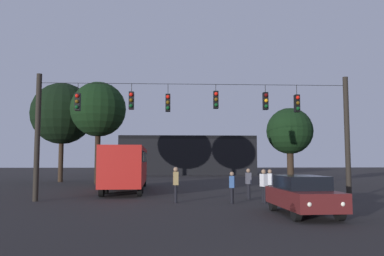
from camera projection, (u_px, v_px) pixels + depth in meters
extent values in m
plane|color=black|center=(188.00, 188.00, 29.93)|extent=(168.00, 168.00, 0.00)
cylinder|color=black|center=(37.00, 137.00, 20.31)|extent=(0.28, 0.28, 6.73)
cylinder|color=black|center=(347.00, 138.00, 21.10)|extent=(0.28, 0.28, 6.73)
cylinder|color=black|center=(195.00, 84.00, 20.94)|extent=(16.67, 0.02, 0.02)
cylinder|color=black|center=(78.00, 88.00, 20.62)|extent=(0.03, 0.03, 0.53)
cube|color=black|center=(78.00, 102.00, 20.56)|extent=(0.26, 0.32, 0.95)
sphere|color=red|center=(77.00, 96.00, 20.41)|extent=(0.20, 0.20, 0.20)
sphere|color=#5B3D0C|center=(77.00, 101.00, 20.38)|extent=(0.20, 0.20, 0.20)
sphere|color=#0C4219|center=(77.00, 107.00, 20.36)|extent=(0.20, 0.20, 0.20)
cylinder|color=black|center=(132.00, 88.00, 20.76)|extent=(0.03, 0.03, 0.44)
cube|color=black|center=(131.00, 101.00, 20.70)|extent=(0.26, 0.32, 0.95)
sphere|color=red|center=(131.00, 95.00, 20.55)|extent=(0.20, 0.20, 0.20)
sphere|color=#5B3D0C|center=(131.00, 100.00, 20.52)|extent=(0.20, 0.20, 0.20)
sphere|color=#0C4219|center=(131.00, 106.00, 20.50)|extent=(0.20, 0.20, 0.20)
cylinder|color=black|center=(168.00, 89.00, 20.85)|extent=(0.03, 0.03, 0.55)
cube|color=black|center=(168.00, 103.00, 20.79)|extent=(0.26, 0.32, 0.95)
sphere|color=red|center=(168.00, 97.00, 20.63)|extent=(0.20, 0.20, 0.20)
sphere|color=#5B3D0C|center=(168.00, 102.00, 20.61)|extent=(0.20, 0.20, 0.20)
sphere|color=#0C4219|center=(168.00, 108.00, 20.58)|extent=(0.20, 0.20, 0.20)
cylinder|color=black|center=(216.00, 88.00, 20.98)|extent=(0.03, 0.03, 0.37)
cube|color=black|center=(216.00, 100.00, 20.92)|extent=(0.26, 0.32, 0.95)
sphere|color=red|center=(216.00, 94.00, 20.77)|extent=(0.20, 0.20, 0.20)
sphere|color=#5B3D0C|center=(216.00, 99.00, 20.74)|extent=(0.20, 0.20, 0.20)
sphere|color=#0C4219|center=(216.00, 105.00, 20.72)|extent=(0.20, 0.20, 0.20)
cylinder|color=black|center=(265.00, 89.00, 21.11)|extent=(0.03, 0.03, 0.41)
cube|color=black|center=(265.00, 101.00, 21.05)|extent=(0.26, 0.32, 0.95)
sphere|color=#510A0A|center=(266.00, 95.00, 20.89)|extent=(0.20, 0.20, 0.20)
sphere|color=orange|center=(266.00, 101.00, 20.87)|extent=(0.20, 0.20, 0.20)
sphere|color=#0C4219|center=(266.00, 106.00, 20.84)|extent=(0.20, 0.20, 0.20)
cylinder|color=black|center=(297.00, 90.00, 21.18)|extent=(0.03, 0.03, 0.53)
cube|color=black|center=(297.00, 103.00, 21.12)|extent=(0.26, 0.32, 0.95)
sphere|color=red|center=(298.00, 98.00, 20.97)|extent=(0.20, 0.20, 0.20)
sphere|color=#5B3D0C|center=(298.00, 103.00, 20.94)|extent=(0.20, 0.20, 0.20)
sphere|color=#0C4219|center=(298.00, 108.00, 20.92)|extent=(0.20, 0.20, 0.20)
cube|color=#B21E19|center=(127.00, 166.00, 26.99)|extent=(2.97, 11.10, 2.50)
cube|color=black|center=(127.00, 157.00, 27.04)|extent=(2.98, 10.44, 0.70)
cylinder|color=black|center=(116.00, 181.00, 30.71)|extent=(0.32, 1.01, 1.00)
cylinder|color=black|center=(144.00, 181.00, 30.91)|extent=(0.32, 1.01, 1.00)
cylinder|color=black|center=(106.00, 186.00, 24.60)|extent=(0.32, 1.01, 1.00)
cylinder|color=black|center=(141.00, 186.00, 24.80)|extent=(0.32, 1.01, 1.00)
cylinder|color=black|center=(102.00, 188.00, 22.63)|extent=(0.32, 1.01, 1.00)
cylinder|color=black|center=(140.00, 188.00, 22.83)|extent=(0.32, 1.01, 1.00)
cube|color=beige|center=(130.00, 157.00, 30.31)|extent=(2.59, 0.91, 0.56)
cube|color=beige|center=(123.00, 157.00, 24.31)|extent=(2.59, 0.91, 0.56)
cube|color=#511919|center=(303.00, 198.00, 14.98)|extent=(1.93, 4.35, 0.68)
cube|color=black|center=(301.00, 182.00, 15.18)|extent=(1.65, 2.37, 0.52)
cylinder|color=black|center=(340.00, 212.00, 13.61)|extent=(0.24, 0.65, 0.64)
cylinder|color=black|center=(296.00, 212.00, 13.49)|extent=(0.24, 0.65, 0.64)
cylinder|color=black|center=(309.00, 203.00, 16.43)|extent=(0.24, 0.65, 0.64)
cylinder|color=black|center=(273.00, 203.00, 16.30)|extent=(0.24, 0.65, 0.64)
sphere|color=white|center=(342.00, 204.00, 12.94)|extent=(0.18, 0.18, 0.18)
sphere|color=white|center=(309.00, 204.00, 12.85)|extent=(0.18, 0.18, 0.18)
cylinder|color=black|center=(263.00, 195.00, 19.15)|extent=(0.14, 0.14, 0.83)
cylinder|color=black|center=(265.00, 195.00, 19.01)|extent=(0.14, 0.14, 0.83)
cube|color=silver|center=(264.00, 180.00, 19.14)|extent=(0.35, 0.42, 0.62)
sphere|color=#8C6B51|center=(264.00, 172.00, 19.18)|extent=(0.23, 0.23, 0.23)
cylinder|color=black|center=(232.00, 195.00, 19.10)|extent=(0.14, 0.14, 0.77)
cylinder|color=black|center=(232.00, 196.00, 18.94)|extent=(0.14, 0.14, 0.77)
cube|color=#2D4C7F|center=(232.00, 182.00, 19.07)|extent=(0.32, 0.41, 0.58)
sphere|color=#8C6B51|center=(232.00, 174.00, 19.11)|extent=(0.21, 0.21, 0.21)
cylinder|color=black|center=(176.00, 194.00, 19.49)|extent=(0.14, 0.14, 0.88)
cylinder|color=black|center=(176.00, 194.00, 19.33)|extent=(0.14, 0.14, 0.88)
cube|color=#997F4C|center=(176.00, 178.00, 19.47)|extent=(0.27, 0.38, 0.66)
sphere|color=#8C6B51|center=(176.00, 169.00, 19.51)|extent=(0.24, 0.24, 0.24)
cylinder|color=black|center=(248.00, 191.00, 21.25)|extent=(0.14, 0.14, 0.83)
cylinder|color=black|center=(249.00, 192.00, 21.09)|extent=(0.14, 0.14, 0.83)
cube|color=#4C4C56|center=(248.00, 178.00, 21.23)|extent=(0.28, 0.38, 0.62)
sphere|color=#8C6B51|center=(248.00, 171.00, 21.27)|extent=(0.22, 0.22, 0.22)
cylinder|color=black|center=(270.00, 193.00, 20.48)|extent=(0.14, 0.14, 0.81)
cylinder|color=black|center=(270.00, 192.00, 20.63)|extent=(0.14, 0.14, 0.81)
cube|color=silver|center=(270.00, 179.00, 20.62)|extent=(0.36, 0.42, 0.61)
sphere|color=#8C6B51|center=(270.00, 171.00, 20.65)|extent=(0.22, 0.22, 0.22)
cube|color=black|center=(187.00, 157.00, 60.43)|extent=(19.77, 11.58, 5.18)
cube|color=black|center=(187.00, 139.00, 60.67)|extent=(19.77, 11.58, 0.50)
cylinder|color=#2D2116|center=(290.00, 167.00, 31.30)|extent=(0.54, 0.54, 3.20)
sphere|color=black|center=(290.00, 131.00, 31.55)|extent=(3.77, 3.77, 3.77)
cylinder|color=#2D2116|center=(61.00, 158.00, 38.09)|extent=(0.47, 0.47, 4.65)
sphere|color=black|center=(62.00, 114.00, 38.46)|extent=(6.10, 6.10, 6.10)
cylinder|color=black|center=(97.00, 156.00, 34.84)|extent=(0.49, 0.49, 5.02)
sphere|color=black|center=(98.00, 109.00, 35.20)|extent=(5.01, 5.01, 5.01)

